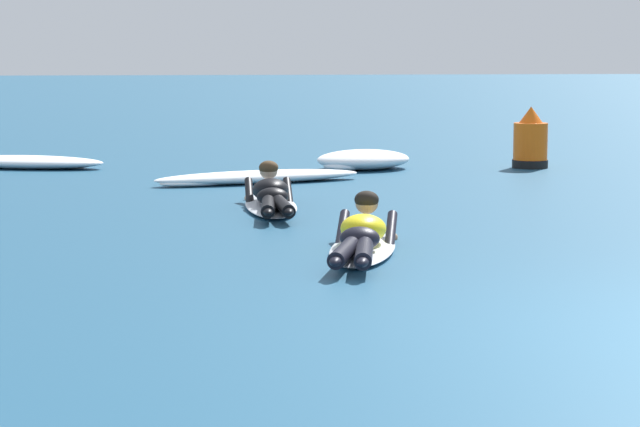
# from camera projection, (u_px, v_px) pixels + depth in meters

# --- Properties ---
(ground_plane) EXTENTS (120.00, 120.00, 0.00)m
(ground_plane) POSITION_uv_depth(u_px,v_px,m) (430.00, 174.00, 17.50)
(ground_plane) COLOR navy
(surfer_near) EXTENTS (0.98, 2.43, 0.54)m
(surfer_near) POSITION_uv_depth(u_px,v_px,m) (362.00, 238.00, 10.77)
(surfer_near) COLOR silver
(surfer_near) RESTS_ON ground
(surfer_far) EXTENTS (0.59, 2.60, 0.54)m
(surfer_far) POSITION_uv_depth(u_px,v_px,m) (271.00, 197.00, 13.69)
(surfer_far) COLOR silver
(surfer_far) RESTS_ON ground
(whitewater_front) EXTENTS (1.72, 1.55, 0.28)m
(whitewater_front) POSITION_uv_depth(u_px,v_px,m) (363.00, 160.00, 18.19)
(whitewater_front) COLOR white
(whitewater_front) RESTS_ON ground
(whitewater_mid_left) EXTENTS (2.52, 1.40, 0.19)m
(whitewater_mid_left) POSITION_uv_depth(u_px,v_px,m) (25.00, 162.00, 18.33)
(whitewater_mid_left) COLOR white
(whitewater_mid_left) RESTS_ON ground
(whitewater_mid_right) EXTENTS (2.86, 1.32, 0.17)m
(whitewater_mid_right) POSITION_uv_depth(u_px,v_px,m) (259.00, 177.00, 16.36)
(whitewater_mid_right) COLOR white
(whitewater_mid_right) RESTS_ON ground
(channel_marker_buoy) EXTENTS (0.52, 0.52, 0.90)m
(channel_marker_buoy) POSITION_uv_depth(u_px,v_px,m) (530.00, 144.00, 18.35)
(channel_marker_buoy) COLOR #EA5B0F
(channel_marker_buoy) RESTS_ON ground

